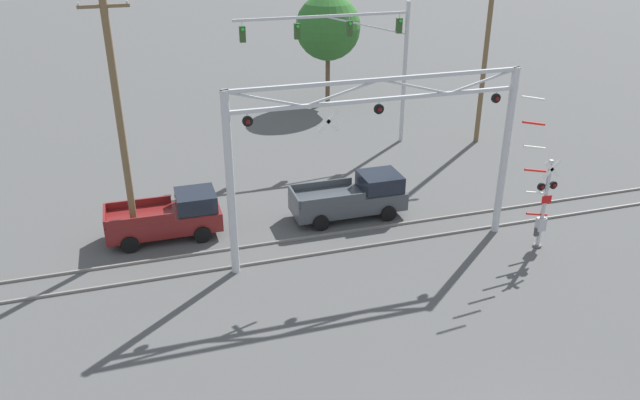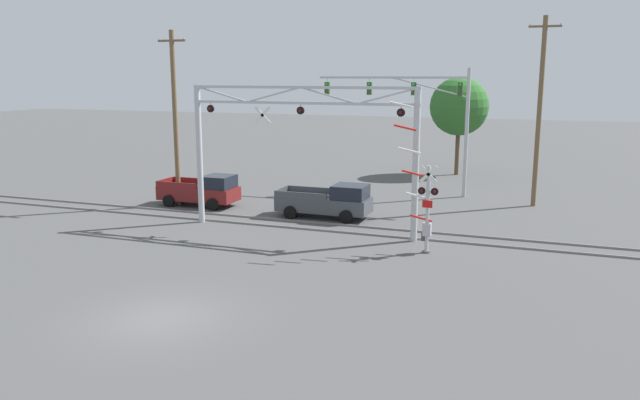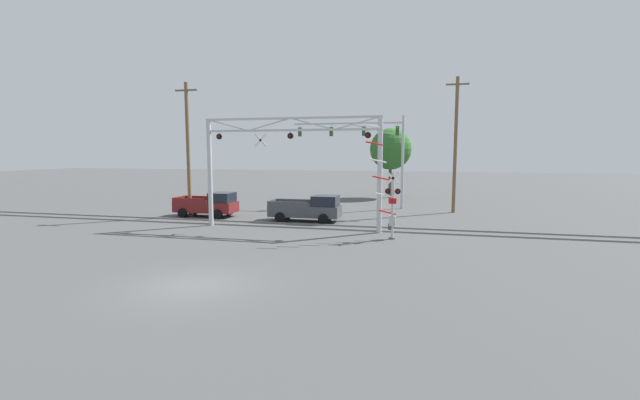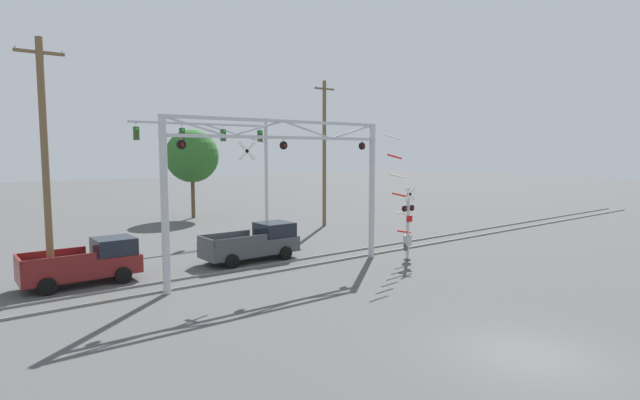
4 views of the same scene
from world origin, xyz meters
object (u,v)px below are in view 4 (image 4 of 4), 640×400
(traffic_signal_span, at_px, (236,152))
(background_tree_beyond_span, at_px, (192,156))
(crossing_signal_mast, at_px, (406,220))
(pickup_truck_lead, at_px, (255,243))
(utility_pole_left, at_px, (45,163))
(utility_pole_right, at_px, (324,152))
(pickup_truck_following, at_px, (87,263))
(crossing_gantry, at_px, (284,177))

(traffic_signal_span, relative_size, background_tree_beyond_span, 1.31)
(crossing_signal_mast, bearing_deg, pickup_truck_lead, 140.86)
(pickup_truck_lead, bearing_deg, utility_pole_left, 179.14)
(utility_pole_right, bearing_deg, pickup_truck_following, -160.02)
(background_tree_beyond_span, bearing_deg, crossing_signal_mast, -85.68)
(crossing_gantry, height_order, utility_pole_left, utility_pole_left)
(utility_pole_left, relative_size, utility_pole_right, 0.93)
(pickup_truck_lead, bearing_deg, crossing_signal_mast, -39.14)
(crossing_signal_mast, distance_m, pickup_truck_following, 15.33)
(traffic_signal_span, distance_m, utility_pole_right, 6.89)
(crossing_gantry, xyz_separation_m, pickup_truck_lead, (0.34, 3.24, -3.61))
(utility_pole_left, relative_size, background_tree_beyond_span, 1.35)
(traffic_signal_span, bearing_deg, pickup_truck_following, -145.22)
(utility_pole_left, distance_m, utility_pole_right, 21.24)
(crossing_gantry, height_order, crossing_signal_mast, crossing_gantry)
(crossing_signal_mast, height_order, utility_pole_left, utility_pole_left)
(pickup_truck_following, distance_m, utility_pole_right, 20.32)
(utility_pole_left, bearing_deg, crossing_gantry, -20.06)
(utility_pole_left, height_order, background_tree_beyond_span, utility_pole_left)
(traffic_signal_span, bearing_deg, pickup_truck_lead, -113.15)
(pickup_truck_following, relative_size, utility_pole_left, 0.46)
(utility_pole_right, bearing_deg, background_tree_beyond_span, 119.67)
(traffic_signal_span, distance_m, utility_pole_left, 15.79)
(crossing_gantry, height_order, traffic_signal_span, traffic_signal_span)
(traffic_signal_span, bearing_deg, crossing_gantry, -108.75)
(crossing_gantry, bearing_deg, crossing_signal_mast, -15.25)
(crossing_signal_mast, bearing_deg, background_tree_beyond_span, 94.32)
(pickup_truck_following, xyz_separation_m, utility_pole_left, (-1.46, -0.30, 4.34))
(traffic_signal_span, relative_size, pickup_truck_lead, 1.95)
(crossing_signal_mast, height_order, pickup_truck_lead, crossing_signal_mast)
(crossing_signal_mast, relative_size, pickup_truck_lead, 1.29)
(crossing_signal_mast, relative_size, pickup_truck_following, 1.39)
(pickup_truck_following, bearing_deg, pickup_truck_lead, -3.11)
(crossing_gantry, height_order, background_tree_beyond_span, background_tree_beyond_span)
(utility_pole_right, bearing_deg, crossing_signal_mast, -109.38)
(pickup_truck_following, relative_size, utility_pole_right, 0.43)
(crossing_signal_mast, distance_m, utility_pole_left, 16.85)
(crossing_gantry, relative_size, background_tree_beyond_span, 1.55)
(pickup_truck_lead, relative_size, utility_pole_left, 0.50)
(crossing_gantry, relative_size, utility_pole_right, 1.06)
(pickup_truck_lead, distance_m, background_tree_beyond_span, 18.80)
(traffic_signal_span, bearing_deg, background_tree_beyond_span, 85.40)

